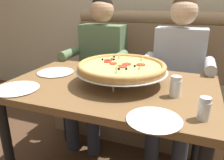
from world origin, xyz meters
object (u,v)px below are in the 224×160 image
(diner_right, at_px, (177,68))
(plate_near_left, at_px, (16,88))
(pizza, at_px, (122,67))
(booth_bench, at_px, (141,87))
(plate_near_right, at_px, (154,118))
(diner_left, at_px, (99,61))
(plate_far_side, at_px, (56,71))
(shaker_pepper_flakes, at_px, (175,88))
(dining_table, at_px, (110,98))
(shaker_oregano, at_px, (204,110))

(diner_right, bearing_deg, plate_near_left, -132.86)
(pizza, bearing_deg, booth_bench, 94.10)
(plate_near_right, bearing_deg, pizza, 125.43)
(booth_bench, xyz_separation_m, diner_left, (-0.34, -0.27, 0.31))
(booth_bench, relative_size, plate_far_side, 6.07)
(shaker_pepper_flakes, bearing_deg, dining_table, 171.95)
(plate_near_left, distance_m, plate_far_side, 0.35)
(dining_table, bearing_deg, plate_near_right, -46.02)
(diner_right, xyz_separation_m, pizza, (-0.28, -0.56, 0.14))
(diner_left, distance_m, shaker_pepper_flakes, 0.99)
(shaker_pepper_flakes, xyz_separation_m, plate_far_side, (-0.83, 0.13, -0.04))
(shaker_oregano, bearing_deg, plate_near_right, -156.71)
(plate_near_left, xyz_separation_m, plate_far_side, (0.03, 0.35, 0.00))
(dining_table, relative_size, shaker_oregano, 12.27)
(plate_far_side, bearing_deg, plate_near_left, -94.82)
(booth_bench, relative_size, shaker_pepper_flakes, 13.65)
(plate_near_right, bearing_deg, diner_right, 89.31)
(pizza, relative_size, shaker_pepper_flakes, 4.92)
(shaker_pepper_flakes, bearing_deg, plate_far_side, 171.33)
(plate_near_right, distance_m, plate_far_side, 0.88)
(diner_left, xyz_separation_m, plate_near_left, (-0.13, -0.88, 0.04))
(shaker_oregano, bearing_deg, dining_table, 153.51)
(pizza, bearing_deg, plate_far_side, 176.32)
(dining_table, distance_m, diner_right, 0.70)
(shaker_pepper_flakes, bearing_deg, diner_left, 138.01)
(plate_near_left, height_order, plate_far_side, same)
(shaker_oregano, xyz_separation_m, plate_far_side, (-0.97, 0.33, -0.03))
(diner_left, bearing_deg, booth_bench, 37.70)
(diner_left, distance_m, plate_near_right, 1.17)
(diner_right, bearing_deg, plate_near_right, -90.69)
(booth_bench, height_order, diner_right, diner_right)
(diner_left, relative_size, diner_right, 1.00)
(diner_left, height_order, shaker_oregano, diner_left)
(diner_right, height_order, shaker_oregano, diner_right)
(pizza, relative_size, plate_far_side, 2.19)
(diner_left, bearing_deg, plate_near_right, -54.49)
(plate_near_right, xyz_separation_m, plate_far_side, (-0.77, 0.42, 0.00))
(pizza, relative_size, plate_near_left, 2.15)
(shaker_pepper_flakes, distance_m, plate_far_side, 0.84)
(booth_bench, xyz_separation_m, plate_far_side, (-0.44, -0.80, 0.36))
(plate_near_left, xyz_separation_m, plate_near_right, (0.80, -0.07, 0.00))
(shaker_oregano, height_order, plate_far_side, shaker_oregano)
(booth_bench, distance_m, diner_right, 0.54)
(shaker_oregano, bearing_deg, booth_bench, 114.91)
(shaker_pepper_flakes, bearing_deg, pizza, 163.98)
(dining_table, distance_m, plate_near_right, 0.49)
(diner_right, relative_size, shaker_pepper_flakes, 11.36)
(diner_left, bearing_deg, plate_far_side, -100.30)
(diner_right, height_order, pizza, diner_right)
(diner_left, distance_m, plate_near_left, 0.89)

